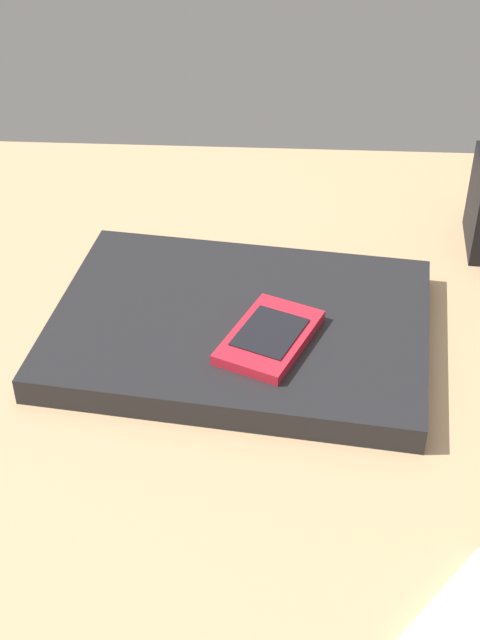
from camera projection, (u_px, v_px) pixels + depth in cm
name	position (u px, v px, depth cm)	size (l,w,h in cm)	color
desk_surface	(159.00, 352.00, 80.64)	(120.00, 80.00, 3.00)	tan
laptop_closed	(240.00, 327.00, 79.14)	(33.37, 24.24, 2.47)	black
cell_phone_on_laptop	(270.00, 337.00, 75.08)	(9.63, 11.69, 1.11)	red
cell_phone_on_desk	(473.00, 622.00, 55.48)	(10.40, 11.00, 1.17)	silver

